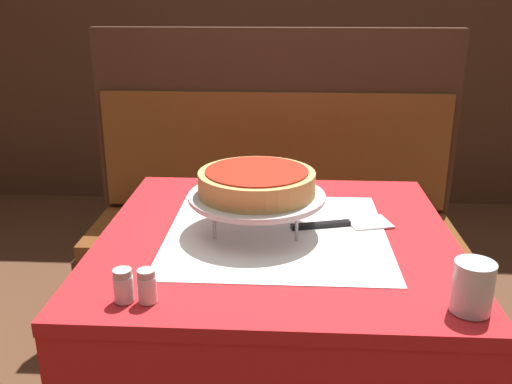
# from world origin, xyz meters

# --- Properties ---
(dining_table_front) EXTENTS (0.86, 0.86, 0.78)m
(dining_table_front) POSITION_xyz_m (0.00, 0.00, 0.67)
(dining_table_front) COLOR red
(dining_table_front) RESTS_ON ground_plane
(dining_table_rear) EXTENTS (0.71, 0.71, 0.77)m
(dining_table_rear) POSITION_xyz_m (-0.20, 1.81, 0.67)
(dining_table_rear) COLOR red
(dining_table_rear) RESTS_ON ground_plane
(booth_bench) EXTENTS (1.44, 0.48, 1.21)m
(booth_bench) POSITION_xyz_m (-0.03, 0.80, 0.35)
(booth_bench) COLOR #3D2316
(booth_bench) RESTS_ON ground_plane
(back_wall_panel) EXTENTS (6.00, 0.04, 2.40)m
(back_wall_panel) POSITION_xyz_m (0.00, 2.38, 1.20)
(back_wall_panel) COLOR #4C2D1E
(back_wall_panel) RESTS_ON ground_plane
(pizza_pan_stand) EXTENTS (0.33, 0.33, 0.10)m
(pizza_pan_stand) POSITION_xyz_m (-0.05, 0.01, 0.86)
(pizza_pan_stand) COLOR #ADADB2
(pizza_pan_stand) RESTS_ON dining_table_front
(deep_dish_pizza) EXTENTS (0.28, 0.28, 0.06)m
(deep_dish_pizza) POSITION_xyz_m (-0.05, 0.01, 0.90)
(deep_dish_pizza) COLOR tan
(deep_dish_pizza) RESTS_ON pizza_pan_stand
(pizza_server) EXTENTS (0.26, 0.12, 0.01)m
(pizza_server) POSITION_xyz_m (0.17, 0.06, 0.78)
(pizza_server) COLOR #BCBCC1
(pizza_server) RESTS_ON dining_table_front
(water_glass_near) EXTENTS (0.07, 0.07, 0.10)m
(water_glass_near) POSITION_xyz_m (0.36, -0.34, 0.82)
(water_glass_near) COLOR silver
(water_glass_near) RESTS_ON dining_table_front
(salt_shaker) EXTENTS (0.04, 0.04, 0.07)m
(salt_shaker) POSITION_xyz_m (-0.28, -0.34, 0.81)
(salt_shaker) COLOR silver
(salt_shaker) RESTS_ON dining_table_front
(pepper_shaker) EXTENTS (0.04, 0.04, 0.07)m
(pepper_shaker) POSITION_xyz_m (-0.24, -0.34, 0.81)
(pepper_shaker) COLOR silver
(pepper_shaker) RESTS_ON dining_table_front
(condiment_caddy) EXTENTS (0.11, 0.11, 0.17)m
(condiment_caddy) POSITION_xyz_m (-0.09, 1.72, 0.81)
(condiment_caddy) COLOR black
(condiment_caddy) RESTS_ON dining_table_rear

